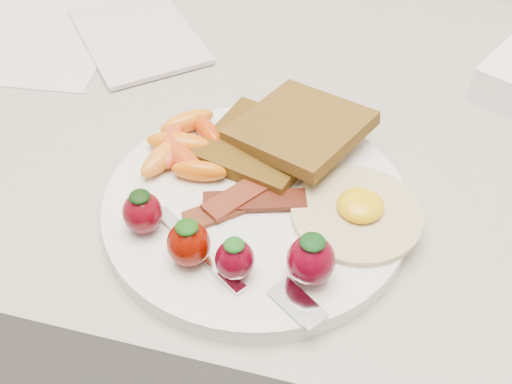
# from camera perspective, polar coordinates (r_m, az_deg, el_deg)

# --- Properties ---
(counter) EXTENTS (2.00, 0.60, 0.90)m
(counter) POSITION_cam_1_polar(r_m,az_deg,el_deg) (1.03, 0.75, -12.92)
(counter) COLOR gray
(counter) RESTS_ON ground
(plate) EXTENTS (0.27, 0.27, 0.02)m
(plate) POSITION_cam_1_polar(r_m,az_deg,el_deg) (0.57, 0.00, -1.34)
(plate) COLOR white
(plate) RESTS_ON counter
(toast_lower) EXTENTS (0.12, 0.12, 0.01)m
(toast_lower) POSITION_cam_1_polar(r_m,az_deg,el_deg) (0.61, 0.39, 4.20)
(toast_lower) COLOR black
(toast_lower) RESTS_ON plate
(toast_upper) EXTENTS (0.14, 0.14, 0.03)m
(toast_upper) POSITION_cam_1_polar(r_m,az_deg,el_deg) (0.60, 3.97, 5.73)
(toast_upper) COLOR #482F11
(toast_upper) RESTS_ON toast_lower
(fried_egg) EXTENTS (0.12, 0.12, 0.02)m
(fried_egg) POSITION_cam_1_polar(r_m,az_deg,el_deg) (0.55, 9.02, -1.69)
(fried_egg) COLOR beige
(fried_egg) RESTS_ON plate
(bacon_strips) EXTENTS (0.10, 0.10, 0.01)m
(bacon_strips) POSITION_cam_1_polar(r_m,az_deg,el_deg) (0.56, -0.90, -0.59)
(bacon_strips) COLOR black
(bacon_strips) RESTS_ON plate
(baby_carrots) EXTENTS (0.09, 0.11, 0.02)m
(baby_carrots) POSITION_cam_1_polar(r_m,az_deg,el_deg) (0.60, -6.59, 4.04)
(baby_carrots) COLOR orange
(baby_carrots) RESTS_ON plate
(strawberries) EXTENTS (0.18, 0.06, 0.05)m
(strawberries) POSITION_cam_1_polar(r_m,az_deg,el_deg) (0.50, -2.73, -4.63)
(strawberries) COLOR #57030E
(strawberries) RESTS_ON plate
(fork) EXTENTS (0.16, 0.09, 0.00)m
(fork) POSITION_cam_1_polar(r_m,az_deg,el_deg) (0.51, -1.28, -7.13)
(fork) COLOR white
(fork) RESTS_ON plate
(paper_sheet) EXTENTS (0.20, 0.25, 0.00)m
(paper_sheet) POSITION_cam_1_polar(r_m,az_deg,el_deg) (0.85, -18.14, 13.38)
(paper_sheet) COLOR silver
(paper_sheet) RESTS_ON counter
(notepad) EXTENTS (0.21, 0.22, 0.01)m
(notepad) POSITION_cam_1_polar(r_m,az_deg,el_deg) (0.81, -10.44, 13.51)
(notepad) COLOR beige
(notepad) RESTS_ON paper_sheet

